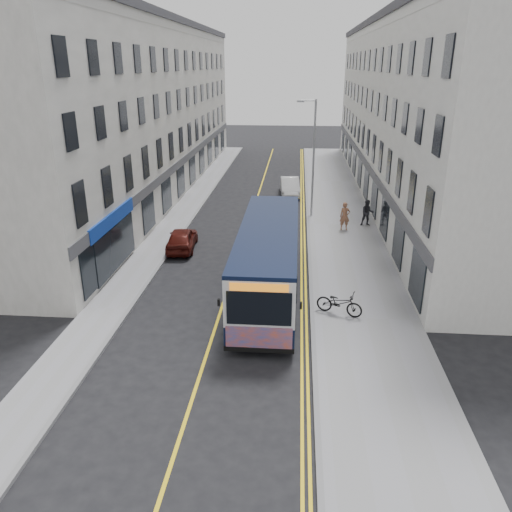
% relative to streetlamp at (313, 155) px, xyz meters
% --- Properties ---
extents(ground, '(140.00, 140.00, 0.00)m').
position_rel_streetlamp_xyz_m(ground, '(-4.17, -14.00, -4.38)').
color(ground, black).
rests_on(ground, ground).
extents(pavement_east, '(4.50, 64.00, 0.12)m').
position_rel_streetlamp_xyz_m(pavement_east, '(2.08, -2.00, -4.32)').
color(pavement_east, gray).
rests_on(pavement_east, ground).
extents(pavement_west, '(2.00, 64.00, 0.12)m').
position_rel_streetlamp_xyz_m(pavement_west, '(-9.17, -2.00, -4.32)').
color(pavement_west, gray).
rests_on(pavement_west, ground).
extents(kerb_east, '(0.18, 64.00, 0.13)m').
position_rel_streetlamp_xyz_m(kerb_east, '(-0.17, -2.00, -4.32)').
color(kerb_east, slate).
rests_on(kerb_east, ground).
extents(kerb_west, '(0.18, 64.00, 0.13)m').
position_rel_streetlamp_xyz_m(kerb_west, '(-8.17, -2.00, -4.32)').
color(kerb_west, slate).
rests_on(kerb_west, ground).
extents(road_centre_line, '(0.12, 64.00, 0.01)m').
position_rel_streetlamp_xyz_m(road_centre_line, '(-4.17, -2.00, -4.38)').
color(road_centre_line, yellow).
rests_on(road_centre_line, ground).
extents(road_dbl_yellow_inner, '(0.10, 64.00, 0.01)m').
position_rel_streetlamp_xyz_m(road_dbl_yellow_inner, '(-0.62, -2.00, -4.38)').
color(road_dbl_yellow_inner, yellow).
rests_on(road_dbl_yellow_inner, ground).
extents(road_dbl_yellow_outer, '(0.10, 64.00, 0.01)m').
position_rel_streetlamp_xyz_m(road_dbl_yellow_outer, '(-0.42, -2.00, -4.38)').
color(road_dbl_yellow_outer, yellow).
rests_on(road_dbl_yellow_outer, ground).
extents(terrace_east, '(6.00, 46.00, 13.00)m').
position_rel_streetlamp_xyz_m(terrace_east, '(7.33, 7.00, 2.12)').
color(terrace_east, silver).
rests_on(terrace_east, ground).
extents(terrace_west, '(6.00, 46.00, 13.00)m').
position_rel_streetlamp_xyz_m(terrace_west, '(-13.17, 7.00, 2.12)').
color(terrace_west, silver).
rests_on(terrace_west, ground).
extents(streetlamp, '(1.32, 0.18, 8.00)m').
position_rel_streetlamp_xyz_m(streetlamp, '(0.00, 0.00, 0.00)').
color(streetlamp, '#999CA1').
rests_on(streetlamp, ground).
extents(city_bus, '(2.65, 11.35, 3.30)m').
position_rel_streetlamp_xyz_m(city_bus, '(-2.19, -12.90, -2.58)').
color(city_bus, black).
rests_on(city_bus, ground).
extents(bicycle, '(2.13, 1.39, 1.06)m').
position_rel_streetlamp_xyz_m(bicycle, '(0.96, -14.93, -3.73)').
color(bicycle, black).
rests_on(bicycle, pavement_east).
extents(pedestrian_near, '(0.70, 0.50, 1.80)m').
position_rel_streetlamp_xyz_m(pedestrian_near, '(2.13, -3.13, -3.36)').
color(pedestrian_near, '#8F5C41').
rests_on(pedestrian_near, pavement_east).
extents(pedestrian_far, '(0.85, 0.67, 1.73)m').
position_rel_streetlamp_xyz_m(pedestrian_far, '(3.69, -2.08, -3.40)').
color(pedestrian_far, black).
rests_on(pedestrian_far, pavement_east).
extents(car_white, '(1.79, 4.31, 1.39)m').
position_rel_streetlamp_xyz_m(car_white, '(-1.57, 6.30, -3.69)').
color(car_white, silver).
rests_on(car_white, ground).
extents(car_maroon, '(1.82, 3.92, 1.30)m').
position_rel_streetlamp_xyz_m(car_maroon, '(-7.57, -7.28, -3.73)').
color(car_maroon, '#4A120C').
rests_on(car_maroon, ground).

